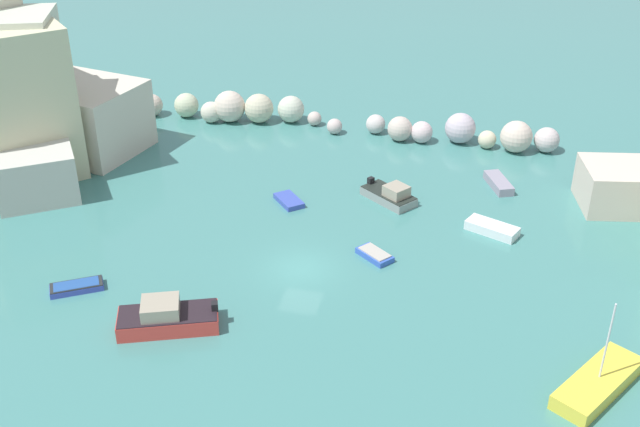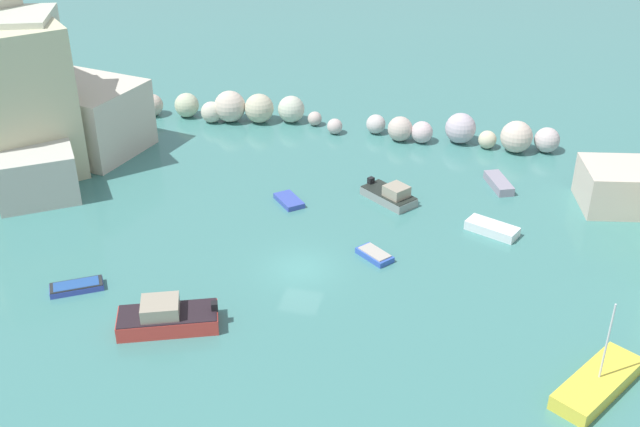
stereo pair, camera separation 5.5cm
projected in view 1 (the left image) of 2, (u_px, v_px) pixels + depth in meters
cove_water at (300, 269)px, 48.02m from camera, size 160.00×160.00×0.00m
rock_breakwater at (337, 119)px, 66.57m from camera, size 36.76×4.52×2.79m
moored_boat_0 at (77, 287)px, 45.87m from camera, size 3.25×2.62×0.45m
moored_boat_1 at (167, 318)px, 42.48m from camera, size 5.92×4.02×1.78m
moored_boat_2 at (390, 195)px, 55.55m from camera, size 4.40×3.97×1.47m
moored_boat_3 at (289, 201)px, 55.50m from camera, size 2.66×2.77×0.38m
moored_boat_4 at (598, 383)px, 38.19m from camera, size 4.88×6.04×5.23m
moored_boat_5 at (499, 183)px, 57.66m from camera, size 2.38×3.53×0.64m
moored_boat_6 at (375, 255)px, 49.06m from camera, size 2.66×2.48×0.45m
moored_boat_7 at (492, 228)px, 51.75m from camera, size 3.75×2.71×0.64m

